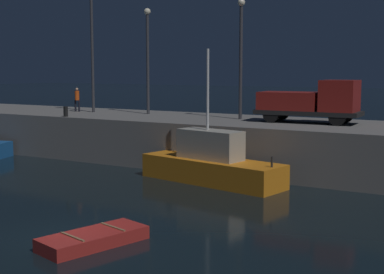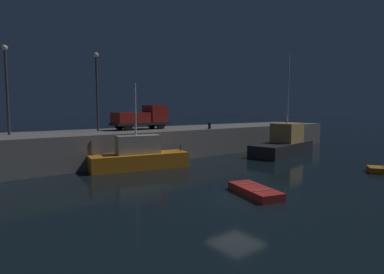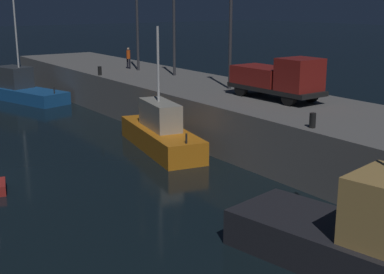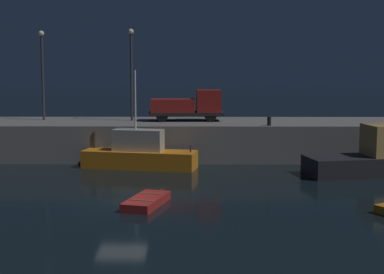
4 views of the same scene
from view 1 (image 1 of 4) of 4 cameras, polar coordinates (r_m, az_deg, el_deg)
The scene contains 10 objects.
ground_plane at distance 19.55m, azimuth -12.81°, elevation -10.14°, with size 320.00×320.00×0.00m, color black.
pier_quay at distance 32.44m, azimuth 6.51°, elevation -0.73°, with size 58.20×7.54×2.73m.
fishing_boat_white at distance 27.91m, azimuth 2.00°, elevation -2.83°, with size 8.06×3.66×6.72m.
dinghy_orange_near at distance 18.57m, azimuth -10.15°, elevation -10.30°, with size 2.34×3.81×0.47m.
lamp_post_west at distance 39.13m, azimuth -10.29°, elevation 9.50°, with size 0.44×0.44×8.15m.
lamp_post_east at distance 37.11m, azimuth -4.60°, elevation 8.77°, with size 0.44×0.44×6.97m.
lamp_post_central at distance 33.17m, azimuth 5.07°, elevation 9.09°, with size 0.44×0.44×7.08m.
utility_truck at distance 31.38m, azimuth 12.31°, elevation 3.57°, with size 5.84×2.21×2.40m.
dockworker at distance 39.95m, azimuth -11.79°, elevation 3.97°, with size 0.45×0.33×1.68m.
bollard_east at distance 35.78m, azimuth -12.92°, elevation 2.58°, with size 0.28×0.28×0.65m, color black.
Camera 1 is at (12.82, -13.62, 5.71)m, focal length 51.63 mm.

